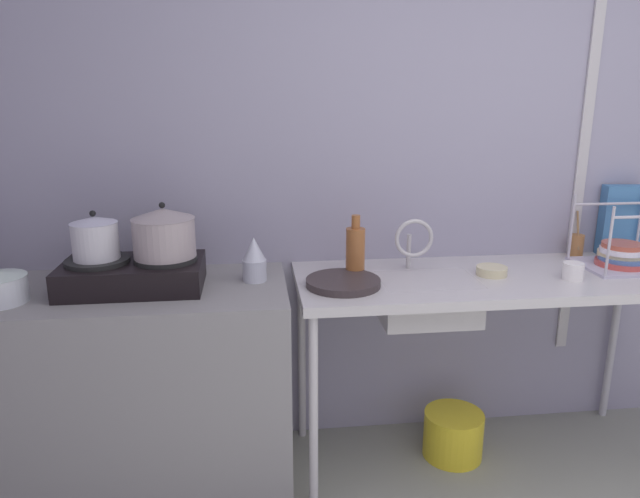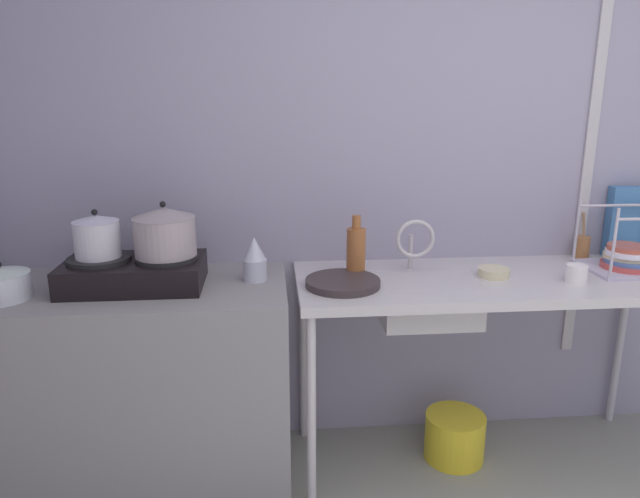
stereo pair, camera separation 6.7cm
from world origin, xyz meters
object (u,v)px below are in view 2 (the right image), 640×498
at_px(pot_on_left_burner, 97,236).
at_px(bottle_by_sink, 356,251).
at_px(faucet, 415,240).
at_px(cup_by_rack, 576,273).
at_px(percolator, 255,259).
at_px(sink_basin, 428,300).
at_px(utensil_jar, 582,247).
at_px(stove, 134,272).
at_px(bucket_on_floor, 455,436).
at_px(frying_pan, 343,283).
at_px(pot_beside_stove, 1,283).
at_px(dish_rack, 627,259).
at_px(cereal_box, 629,222).
at_px(pot_on_right_burner, 165,231).
at_px(small_bowl_on_drainboard, 494,272).

relative_size(pot_on_left_burner, bottle_by_sink, 0.73).
xyz_separation_m(faucet, cup_by_rack, (0.63, -0.18, -0.11)).
bearing_deg(bottle_by_sink, percolator, -176.92).
bearing_deg(pot_on_left_burner, sink_basin, -1.12).
relative_size(bottle_by_sink, utensil_jar, 1.24).
relative_size(stove, bucket_on_floor, 1.99).
bearing_deg(utensil_jar, cup_by_rack, -121.60).
xyz_separation_m(stove, frying_pan, (0.82, -0.07, -0.05)).
distance_m(pot_beside_stove, bottle_by_sink, 1.37).
distance_m(pot_beside_stove, cup_by_rack, 2.24).
height_order(faucet, dish_rack, dish_rack).
bearing_deg(bucket_on_floor, cup_by_rack, -15.32).
height_order(stove, pot_on_left_burner, pot_on_left_burner).
xyz_separation_m(dish_rack, cup_by_rack, (-0.30, -0.14, -0.02)).
relative_size(sink_basin, faucet, 1.70).
xyz_separation_m(pot_beside_stove, cereal_box, (2.67, 0.35, 0.10)).
distance_m(pot_on_right_burner, sink_basin, 1.10).
relative_size(stove, percolator, 2.94).
bearing_deg(dish_rack, percolator, 179.94).
bearing_deg(pot_on_left_burner, pot_on_right_burner, 0.00).
bearing_deg(bucket_on_floor, pot_on_left_burner, -179.30).
height_order(pot_on_right_burner, percolator, pot_on_right_burner).
height_order(pot_on_left_burner, pot_on_right_burner, pot_on_right_burner).
bearing_deg(pot_beside_stove, bucket_on_floor, 3.88).
relative_size(pot_on_right_burner, cereal_box, 0.73).
relative_size(pot_on_right_burner, bucket_on_floor, 0.90).
xyz_separation_m(small_bowl_on_drainboard, bottle_by_sink, (-0.58, 0.06, 0.09)).
bearing_deg(faucet, dish_rack, -2.48).
relative_size(percolator, sink_basin, 0.46).
distance_m(pot_on_right_burner, pot_beside_stove, 0.62).
bearing_deg(sink_basin, stove, 178.76).
distance_m(pot_on_right_burner, bucket_on_floor, 1.58).
bearing_deg(cup_by_rack, utensil_jar, 58.40).
distance_m(frying_pan, bucket_on_floor, 0.95).
bearing_deg(bottle_by_sink, utensil_jar, 9.47).
distance_m(sink_basin, frying_pan, 0.38).
bearing_deg(stove, utensil_jar, 7.07).
xyz_separation_m(frying_pan, dish_rack, (1.26, 0.11, 0.04)).
distance_m(pot_beside_stove, dish_rack, 2.55).
xyz_separation_m(percolator, sink_basin, (0.71, -0.07, -0.18)).
xyz_separation_m(percolator, frying_pan, (0.35, -0.11, -0.07)).
bearing_deg(small_bowl_on_drainboard, sink_basin, -174.20).
distance_m(frying_pan, cup_by_rack, 0.96).
bearing_deg(faucet, percolator, -176.71).
xyz_separation_m(sink_basin, bottle_by_sink, (-0.29, 0.09, 0.20)).
bearing_deg(utensil_jar, small_bowl_on_drainboard, -154.82).
bearing_deg(pot_on_left_burner, small_bowl_on_drainboard, 0.12).
xyz_separation_m(stove, pot_beside_stove, (-0.46, -0.11, 0.00)).
height_order(percolator, dish_rack, dish_rack).
bearing_deg(percolator, bottle_by_sink, 3.08).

